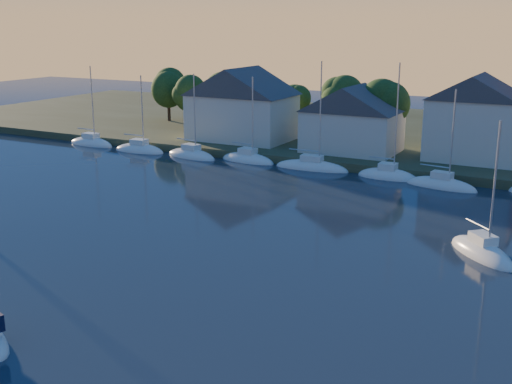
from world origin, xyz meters
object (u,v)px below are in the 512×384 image
Objects in this scene: clubhouse_east at (475,116)px; drifting_sailboat_right at (482,254)px; clubhouse_west at (242,103)px; clubhouse_centre at (353,118)px.

drifting_sailboat_right is (5.99, -29.66, -5.90)m from clubhouse_east.
clubhouse_west is 16.05m from clubhouse_centre.
clubhouse_east reaches higher than clubhouse_centre.
clubhouse_centre is 14.17m from clubhouse_east.
clubhouse_east is 30.83m from drifting_sailboat_right.
clubhouse_west reaches higher than clubhouse_centre.
clubhouse_west is at bearing -178.09° from clubhouse_east.
clubhouse_east is at bearing 147.67° from drifting_sailboat_right.
drifting_sailboat_right is (35.99, -28.66, -5.84)m from clubhouse_west.
clubhouse_east is at bearing 1.91° from clubhouse_west.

